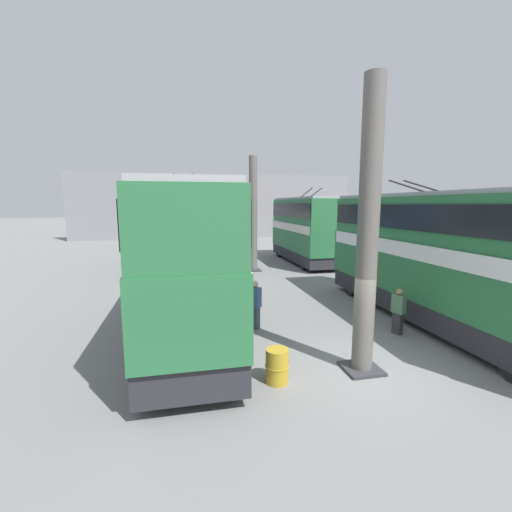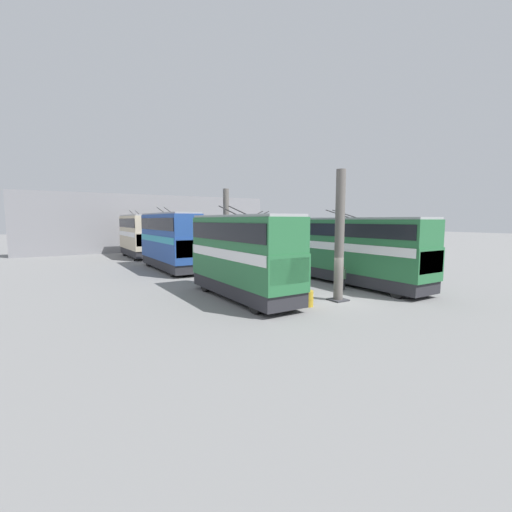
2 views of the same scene
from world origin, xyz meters
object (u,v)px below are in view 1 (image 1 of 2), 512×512
(bus_left_far, at_px, (304,226))
(oil_drum, at_px, (277,366))
(bus_right_mid, at_px, (183,224))
(person_by_left_row, at_px, (398,310))
(bus_left_near, at_px, (436,250))
(bus_right_far, at_px, (183,218))
(bus_right_near, at_px, (186,254))
(person_by_right_row, at_px, (255,303))

(bus_left_far, relative_size, oil_drum, 10.56)
(bus_right_mid, bearing_deg, person_by_left_row, -154.81)
(bus_left_near, relative_size, person_by_left_row, 7.30)
(bus_left_near, bearing_deg, bus_right_far, 18.48)
(bus_right_mid, relative_size, oil_drum, 12.25)
(bus_left_far, xyz_separation_m, bus_right_far, (12.86, 8.87, 0.21))
(bus_right_mid, xyz_separation_m, bus_right_far, (12.57, 0.00, -0.01))
(bus_left_near, height_order, bus_right_near, bus_right_near)
(bus_left_far, relative_size, bus_right_mid, 0.86)
(oil_drum, bearing_deg, person_by_right_row, -3.77)
(bus_right_mid, distance_m, person_by_right_row, 13.61)
(bus_right_near, bearing_deg, oil_drum, -148.99)
(bus_left_near, bearing_deg, person_by_left_row, 111.74)
(bus_left_near, relative_size, oil_drum, 13.42)
(bus_left_near, xyz_separation_m, bus_right_far, (26.56, 8.87, 0.25))
(bus_right_mid, xyz_separation_m, person_by_right_row, (-13.25, -2.32, -2.06))
(person_by_left_row, bearing_deg, bus_left_near, -179.58)
(bus_left_far, distance_m, bus_right_mid, 8.88)
(bus_left_near, height_order, bus_right_mid, bus_right_mid)
(bus_left_near, xyz_separation_m, person_by_right_row, (0.74, 6.55, -1.81))
(person_by_right_row, bearing_deg, bus_right_near, 150.04)
(bus_right_near, bearing_deg, bus_left_far, -33.81)
(bus_left_far, height_order, oil_drum, bus_left_far)
(bus_right_far, relative_size, person_by_left_row, 5.80)
(bus_left_near, xyz_separation_m, person_by_left_row, (-0.77, 1.93, -1.90))
(bus_right_far, bearing_deg, bus_right_near, -180.00)
(bus_right_far, relative_size, oil_drum, 10.66)
(bus_left_near, bearing_deg, oil_drum, 113.86)
(bus_right_near, bearing_deg, bus_right_mid, 0.00)
(bus_left_near, height_order, person_by_left_row, bus_left_near)
(bus_left_far, relative_size, person_by_left_row, 5.75)
(bus_right_near, height_order, bus_right_far, bus_right_far)
(bus_right_far, bearing_deg, bus_right_mid, 180.00)
(bus_right_near, xyz_separation_m, oil_drum, (-3.45, -2.08, -2.36))
(bus_right_far, distance_m, person_by_right_row, 26.00)
(bus_right_far, xyz_separation_m, oil_drum, (-29.57, -2.08, -2.54))
(person_by_right_row, height_order, person_by_left_row, person_by_right_row)
(bus_right_mid, bearing_deg, bus_right_near, -180.00)
(oil_drum, bearing_deg, bus_right_mid, 6.96)
(bus_left_near, xyz_separation_m, bus_right_near, (0.45, 8.87, 0.07))
(bus_left_near, distance_m, bus_right_far, 28.01)
(bus_right_near, relative_size, oil_drum, 10.76)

